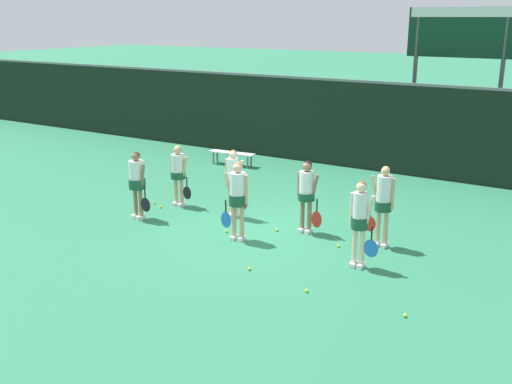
% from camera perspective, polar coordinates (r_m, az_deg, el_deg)
% --- Properties ---
extents(ground_plane, '(140.00, 140.00, 0.00)m').
position_cam_1_polar(ground_plane, '(14.12, -0.11, -3.80)').
color(ground_plane, '#2D7F56').
extents(fence_windscreen, '(60.00, 0.08, 2.91)m').
position_cam_1_polar(fence_windscreen, '(19.84, 10.70, 6.24)').
color(fence_windscreen, black).
rests_on(fence_windscreen, ground_plane).
extents(scoreboard, '(3.34, 0.15, 5.16)m').
position_cam_1_polar(scoreboard, '(20.63, 18.80, 13.05)').
color(scoreboard, '#515156').
rests_on(scoreboard, ground_plane).
extents(bench_courtside, '(1.65, 0.47, 0.44)m').
position_cam_1_polar(bench_courtside, '(20.33, -2.30, 3.62)').
color(bench_courtside, silver).
rests_on(bench_courtside, ground_plane).
extents(player_0, '(0.69, 0.41, 1.70)m').
position_cam_1_polar(player_0, '(15.04, -11.26, 1.20)').
color(player_0, '#8C664C').
rests_on(player_0, ground_plane).
extents(player_1, '(0.67, 0.40, 1.80)m').
position_cam_1_polar(player_1, '(13.30, -1.77, -0.18)').
color(player_1, tan).
rests_on(player_1, ground_plane).
extents(player_2, '(0.63, 0.33, 1.79)m').
position_cam_1_polar(player_2, '(12.02, 9.90, -2.40)').
color(player_2, beige).
rests_on(player_2, ground_plane).
extents(player_3, '(0.66, 0.39, 1.63)m').
position_cam_1_polar(player_3, '(15.92, -7.42, 2.06)').
color(player_3, tan).
rests_on(player_3, ground_plane).
extents(player_4, '(0.61, 0.33, 1.72)m').
position_cam_1_polar(player_4, '(14.87, -2.17, 1.28)').
color(player_4, beige).
rests_on(player_4, ground_plane).
extents(player_5, '(0.66, 0.39, 1.72)m').
position_cam_1_polar(player_5, '(13.81, 4.86, 0.18)').
color(player_5, '#8C664C').
rests_on(player_5, ground_plane).
extents(player_6, '(0.65, 0.37, 1.81)m').
position_cam_1_polar(player_6, '(13.19, 12.03, -0.73)').
color(player_6, tan).
rests_on(player_6, ground_plane).
extents(tennis_ball_0, '(0.07, 0.07, 0.07)m').
position_cam_1_polar(tennis_ball_0, '(12.04, -0.62, -7.32)').
color(tennis_ball_0, '#CCE033').
rests_on(tennis_ball_0, ground_plane).
extents(tennis_ball_1, '(0.07, 0.07, 0.07)m').
position_cam_1_polar(tennis_ball_1, '(16.01, -9.06, -1.41)').
color(tennis_ball_1, '#CCE033').
rests_on(tennis_ball_1, ground_plane).
extents(tennis_ball_2, '(0.07, 0.07, 0.07)m').
position_cam_1_polar(tennis_ball_2, '(13.30, 7.86, -5.10)').
color(tennis_ball_2, '#CCE033').
rests_on(tennis_ball_2, ground_plane).
extents(tennis_ball_3, '(0.07, 0.07, 0.07)m').
position_cam_1_polar(tennis_ball_3, '(16.38, -9.66, -1.02)').
color(tennis_ball_3, '#CCE033').
rests_on(tennis_ball_3, ground_plane).
extents(tennis_ball_4, '(0.07, 0.07, 0.07)m').
position_cam_1_polar(tennis_ball_4, '(11.17, 4.84, -9.34)').
color(tennis_ball_4, '#CCE033').
rests_on(tennis_ball_4, ground_plane).
extents(tennis_ball_5, '(0.07, 0.07, 0.07)m').
position_cam_1_polar(tennis_ball_5, '(14.06, -2.84, -3.76)').
color(tennis_ball_5, '#CCE033').
rests_on(tennis_ball_5, ground_plane).
extents(tennis_ball_6, '(0.07, 0.07, 0.07)m').
position_cam_1_polar(tennis_ball_6, '(14.14, 2.00, -3.63)').
color(tennis_ball_6, '#CCE033').
rests_on(tennis_ball_6, ground_plane).
extents(tennis_ball_7, '(0.07, 0.07, 0.07)m').
position_cam_1_polar(tennis_ball_7, '(10.59, 14.01, -11.33)').
color(tennis_ball_7, '#CCE033').
rests_on(tennis_ball_7, ground_plane).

